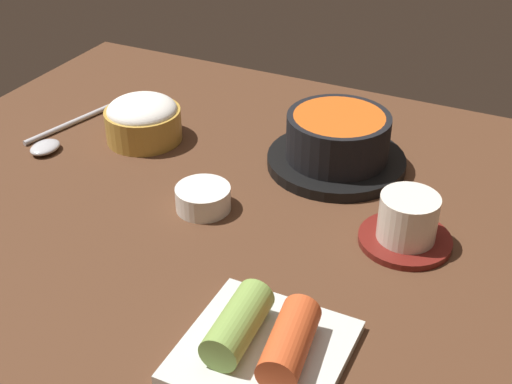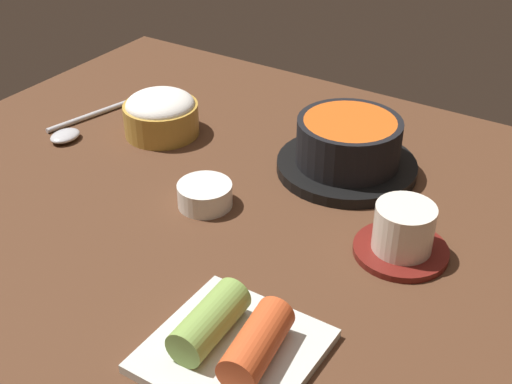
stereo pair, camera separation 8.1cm
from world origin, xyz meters
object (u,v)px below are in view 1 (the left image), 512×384
object	(u,v)px
kimchi_plate	(263,342)
spoon	(54,139)
tea_cup_with_saucer	(406,224)
rice_bowl	(143,119)
stone_pot	(337,143)
banchan_cup_center	(203,197)

from	to	relation	value
kimchi_plate	spoon	size ratio (longest dim) A/B	0.81
tea_cup_with_saucer	kimchi_plate	size ratio (longest dim) A/B	0.72
rice_bowl	tea_cup_with_saucer	world-z (taller)	rice_bowl
kimchi_plate	spoon	xyz separation A→B (cm)	(-44.64, 24.07, -1.16)
stone_pot	kimchi_plate	world-z (taller)	stone_pot
tea_cup_with_saucer	kimchi_plate	distance (cm)	23.54
banchan_cup_center	stone_pot	bearing A→B (deg)	56.54
spoon	tea_cup_with_saucer	bearing A→B (deg)	-1.84
tea_cup_with_saucer	spoon	xyz separation A→B (cm)	(-51.76, 1.66, -2.15)
tea_cup_with_saucer	stone_pot	bearing A→B (deg)	134.74
stone_pot	kimchi_plate	size ratio (longest dim) A/B	1.26
stone_pot	tea_cup_with_saucer	distance (cm)	18.58
tea_cup_with_saucer	spoon	distance (cm)	51.83
banchan_cup_center	kimchi_plate	bearing A→B (deg)	-47.84
stone_pot	rice_bowl	world-z (taller)	stone_pot
tea_cup_with_saucer	rice_bowl	bearing A→B (deg)	168.48
stone_pot	kimchi_plate	distance (cm)	36.13
stone_pot	spoon	distance (cm)	40.48
banchan_cup_center	spoon	distance (cm)	28.12
rice_bowl	stone_pot	bearing A→B (deg)	10.03
rice_bowl	kimchi_plate	xyz separation A→B (cm)	(33.58, -30.71, -1.48)
stone_pot	spoon	xyz separation A→B (cm)	(-38.69, -11.53, -2.91)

